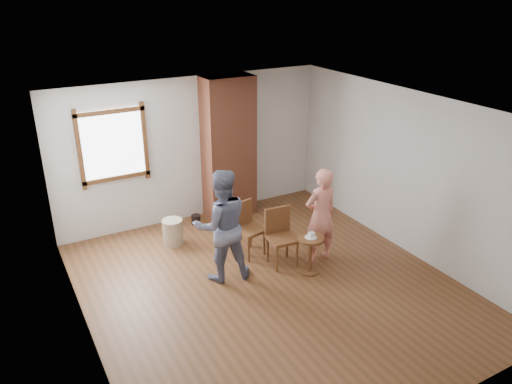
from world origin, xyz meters
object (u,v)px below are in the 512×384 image
(stoneware_crock, at_px, (173,232))
(person_pink, at_px, (320,216))
(dining_chair_left, at_px, (247,225))
(dining_chair_right, at_px, (280,233))
(side_table, at_px, (310,249))
(man, at_px, (222,226))

(stoneware_crock, xyz_separation_m, person_pink, (1.84, -1.60, 0.55))
(dining_chair_left, xyz_separation_m, person_pink, (0.90, -0.74, 0.28))
(stoneware_crock, xyz_separation_m, dining_chair_left, (0.94, -0.86, 0.27))
(dining_chair_right, height_order, person_pink, person_pink)
(side_table, bearing_deg, dining_chair_left, 118.84)
(stoneware_crock, xyz_separation_m, dining_chair_right, (1.26, -1.38, 0.28))
(dining_chair_left, distance_m, man, 0.87)
(stoneware_crock, bearing_deg, dining_chair_left, -42.41)
(dining_chair_left, bearing_deg, stoneware_crock, 124.86)
(dining_chair_left, xyz_separation_m, dining_chair_right, (0.32, -0.52, 0.01))
(man, bearing_deg, side_table, 167.06)
(dining_chair_right, distance_m, man, 1.03)
(dining_chair_right, distance_m, person_pink, 0.68)
(dining_chair_left, height_order, dining_chair_right, dining_chair_right)
(stoneware_crock, relative_size, dining_chair_right, 0.49)
(dining_chair_left, bearing_deg, dining_chair_right, -71.33)
(stoneware_crock, xyz_separation_m, side_table, (1.49, -1.85, 0.18))
(stoneware_crock, xyz_separation_m, man, (0.29, -1.32, 0.63))
(side_table, relative_size, person_pink, 0.39)
(person_pink, bearing_deg, dining_chair_left, -40.30)
(dining_chair_right, relative_size, man, 0.53)
(side_table, distance_m, person_pink, 0.57)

